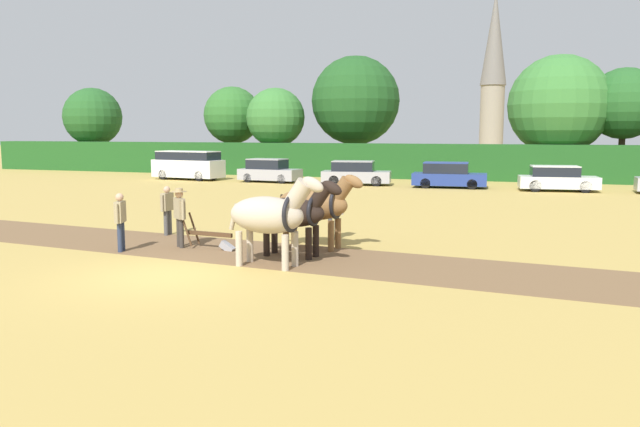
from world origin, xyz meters
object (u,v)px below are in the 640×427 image
(farmer_beside_team, at_px, (333,211))
(tree_right, at_px, (624,104))
(plow, at_px, (214,238))
(draft_horse_lead_right, at_px, (295,212))
(parked_car_center_left, at_px, (355,173))
(parked_car_center_right, at_px, (557,179))
(tree_center_right, at_px, (559,105))
(farmer_onlooker_right, at_px, (167,207))
(parked_car_left, at_px, (269,171))
(farmer_at_plow, at_px, (180,212))
(farmer_onlooker_left, at_px, (120,218))
(draft_horse_trail_left, at_px, (315,204))
(draft_horse_lead_left, at_px, (271,215))
(parked_van, at_px, (188,165))
(parked_car_center, at_px, (448,176))
(tree_left, at_px, (232,115))
(church_spire, at_px, (493,73))
(tree_center_left, at_px, (276,118))
(tree_center, at_px, (355,101))
(tree_far_left, at_px, (93,117))

(farmer_beside_team, bearing_deg, tree_right, 129.60)
(tree_right, distance_m, plow, 36.12)
(draft_horse_lead_right, relative_size, parked_car_center_left, 0.58)
(parked_car_center_left, relative_size, parked_car_center_right, 1.01)
(tree_center_right, bearing_deg, farmer_onlooker_right, -112.68)
(parked_car_left, bearing_deg, farmer_at_plow, -68.98)
(farmer_onlooker_right, bearing_deg, farmer_onlooker_left, -81.62)
(tree_right, xyz_separation_m, parked_car_left, (-22.85, -9.73, -4.60))
(tree_right, xyz_separation_m, draft_horse_trail_left, (-11.66, -31.58, -4.05))
(draft_horse_lead_left, height_order, parked_van, draft_horse_lead_left)
(parked_car_center, bearing_deg, tree_center_right, 52.38)
(tree_left, height_order, church_spire, church_spire)
(draft_horse_lead_left, relative_size, parked_van, 0.51)
(tree_center_right, relative_size, tree_right, 1.13)
(draft_horse_trail_left, bearing_deg, tree_left, 125.71)
(plow, height_order, farmer_at_plow, farmer_at_plow)
(parked_van, bearing_deg, parked_car_center, 6.01)
(tree_right, relative_size, plow, 4.49)
(tree_right, height_order, parked_car_left, tree_right)
(tree_left, relative_size, parked_car_center_right, 1.60)
(parked_car_center_right, bearing_deg, parked_car_center, 171.64)
(parked_van, bearing_deg, parked_car_center_left, 5.36)
(tree_left, distance_m, farmer_onlooker_left, 36.91)
(tree_center_left, relative_size, farmer_beside_team, 4.33)
(tree_right, bearing_deg, tree_center_left, -177.30)
(draft_horse_lead_right, relative_size, parked_car_center_right, 0.59)
(tree_center, relative_size, parked_car_center, 2.08)
(plow, bearing_deg, tree_center_left, 114.98)
(draft_horse_lead_left, distance_m, parked_car_left, 26.94)
(farmer_onlooker_left, bearing_deg, tree_far_left, 111.05)
(tree_center_right, distance_m, parked_car_center, 12.58)
(farmer_beside_team, xyz_separation_m, parked_car_center, (0.92, 19.98, -0.18))
(parked_van, bearing_deg, farmer_at_plow, -52.17)
(farmer_onlooker_right, xyz_separation_m, parked_car_center_left, (0.50, 20.94, -0.20))
(tree_left, height_order, parked_car_center_left, tree_left)
(plow, bearing_deg, draft_horse_trail_left, 27.39)
(draft_horse_lead_right, bearing_deg, parked_car_center_right, 76.96)
(tree_right, relative_size, draft_horse_trail_left, 2.74)
(tree_left, relative_size, farmer_onlooker_right, 4.43)
(tree_far_left, bearing_deg, tree_center_left, -0.94)
(church_spire, relative_size, draft_horse_lead_right, 7.27)
(tree_far_left, height_order, draft_horse_lead_left, tree_far_left)
(tree_right, bearing_deg, parked_van, -161.80)
(church_spire, relative_size, farmer_beside_team, 12.03)
(plow, xyz_separation_m, parked_van, (-14.81, 23.11, 0.73))
(draft_horse_lead_right, relative_size, farmer_onlooker_right, 1.62)
(church_spire, height_order, farmer_at_plow, church_spire)
(tree_center, relative_size, tree_center_right, 1.07)
(parked_car_left, distance_m, parked_car_center, 12.16)
(draft_horse_lead_left, distance_m, draft_horse_lead_right, 1.38)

